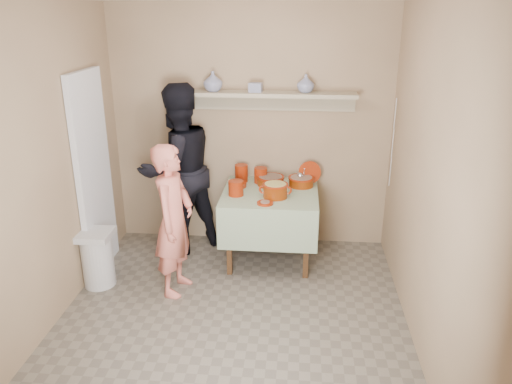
# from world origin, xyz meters

# --- Properties ---
(ground) EXTENTS (3.50, 3.50, 0.00)m
(ground) POSITION_xyz_m (0.00, 0.00, 0.00)
(ground) COLOR #665D50
(ground) RESTS_ON ground
(tile_panel) EXTENTS (0.06, 0.70, 2.00)m
(tile_panel) POSITION_xyz_m (-1.46, 0.95, 1.00)
(tile_panel) COLOR silver
(tile_panel) RESTS_ON ground
(plate_stack_a) EXTENTS (0.14, 0.14, 0.19)m
(plate_stack_a) POSITION_xyz_m (-0.08, 1.57, 0.85)
(plate_stack_a) COLOR maroon
(plate_stack_a) RESTS_ON serving_table
(plate_stack_b) EXTENTS (0.14, 0.14, 0.17)m
(plate_stack_b) POSITION_xyz_m (0.13, 1.55, 0.84)
(plate_stack_b) COLOR maroon
(plate_stack_b) RESTS_ON serving_table
(bowl_stack) EXTENTS (0.15, 0.15, 0.15)m
(bowl_stack) POSITION_xyz_m (-0.09, 1.14, 0.84)
(bowl_stack) COLOR maroon
(bowl_stack) RESTS_ON serving_table
(empty_bowl) EXTENTS (0.18, 0.18, 0.05)m
(empty_bowl) POSITION_xyz_m (-0.10, 1.39, 0.79)
(empty_bowl) COLOR maroon
(empty_bowl) RESTS_ON serving_table
(propped_lid) EXTENTS (0.25, 0.14, 0.24)m
(propped_lid) POSITION_xyz_m (0.65, 1.58, 0.88)
(propped_lid) COLOR maroon
(propped_lid) RESTS_ON serving_table
(vase_right) EXTENTS (0.18, 0.18, 0.18)m
(vase_right) POSITION_xyz_m (0.58, 1.63, 1.81)
(vase_right) COLOR navy
(vase_right) RESTS_ON wall_shelf
(vase_left) EXTENTS (0.27, 0.27, 0.20)m
(vase_left) POSITION_xyz_m (-0.37, 1.62, 1.82)
(vase_left) COLOR navy
(vase_left) RESTS_ON wall_shelf
(ceramic_box) EXTENTS (0.15, 0.11, 0.09)m
(ceramic_box) POSITION_xyz_m (0.07, 1.60, 1.77)
(ceramic_box) COLOR navy
(ceramic_box) RESTS_ON wall_shelf
(person_cook) EXTENTS (0.41, 0.57, 1.43)m
(person_cook) POSITION_xyz_m (-0.59, 0.57, 0.72)
(person_cook) COLOR #D76C5C
(person_cook) RESTS_ON ground
(person_helper) EXTENTS (1.12, 1.12, 1.83)m
(person_helper) POSITION_xyz_m (-0.74, 1.44, 0.91)
(person_helper) COLOR black
(person_helper) RESTS_ON ground
(room_shell) EXTENTS (3.04, 3.54, 2.62)m
(room_shell) POSITION_xyz_m (0.00, 0.00, 1.61)
(room_shell) COLOR #9C805F
(room_shell) RESTS_ON ground
(serving_table) EXTENTS (0.97, 0.97, 0.76)m
(serving_table) POSITION_xyz_m (0.25, 1.28, 0.64)
(serving_table) COLOR #4C2D16
(serving_table) RESTS_ON ground
(cazuela_meat_a) EXTENTS (0.30, 0.30, 0.10)m
(cazuela_meat_a) POSITION_xyz_m (0.24, 1.48, 0.82)
(cazuela_meat_a) COLOR #5F1C03
(cazuela_meat_a) RESTS_ON serving_table
(cazuela_meat_b) EXTENTS (0.28, 0.28, 0.10)m
(cazuela_meat_b) POSITION_xyz_m (0.56, 1.48, 0.82)
(cazuela_meat_b) COLOR #5F1C03
(cazuela_meat_b) RESTS_ON serving_table
(ladle) EXTENTS (0.08, 0.26, 0.19)m
(ladle) POSITION_xyz_m (0.55, 1.50, 0.87)
(ladle) COLOR silver
(ladle) RESTS_ON cazuela_meat_b
(cazuela_rice) EXTENTS (0.33, 0.25, 0.14)m
(cazuela_rice) POSITION_xyz_m (0.31, 1.12, 0.85)
(cazuela_rice) COLOR #5F1C03
(cazuela_rice) RESTS_ON serving_table
(front_plate) EXTENTS (0.16, 0.16, 0.03)m
(front_plate) POSITION_xyz_m (0.22, 0.93, 0.77)
(front_plate) COLOR maroon
(front_plate) RESTS_ON serving_table
(wall_shelf) EXTENTS (1.80, 0.25, 0.21)m
(wall_shelf) POSITION_xyz_m (0.20, 1.65, 1.67)
(wall_shelf) COLOR tan
(wall_shelf) RESTS_ON room_shell
(trash_bin) EXTENTS (0.32, 0.32, 0.56)m
(trash_bin) POSITION_xyz_m (-1.36, 0.59, 0.28)
(trash_bin) COLOR silver
(trash_bin) RESTS_ON ground
(electrical_cord) EXTENTS (0.01, 0.05, 0.90)m
(electrical_cord) POSITION_xyz_m (1.47, 1.48, 1.25)
(electrical_cord) COLOR silver
(electrical_cord) RESTS_ON wall_shelf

